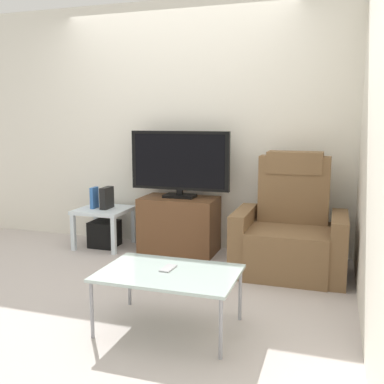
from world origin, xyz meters
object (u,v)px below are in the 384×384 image
book_upright (94,198)px  cell_phone (168,268)px  television (180,163)px  game_console (107,198)px  tv_stand (179,225)px  recliner_armchair (290,231)px  subwoofer_box (105,234)px  coffee_table (169,275)px  side_table (104,214)px

book_upright → cell_phone: (1.44, -1.53, -0.14)m
television → game_console: size_ratio=4.51×
television → book_upright: (-0.94, -0.11, -0.40)m
tv_stand → recliner_armchair: size_ratio=0.73×
television → recliner_armchair: bearing=-13.8°
television → game_console: television is taller
recliner_armchair → subwoofer_box: bearing=-175.3°
recliner_armchair → game_console: size_ratio=4.64×
recliner_armchair → coffee_table: (-0.64, -1.40, -0.00)m
side_table → coffee_table: 2.10m
recliner_armchair → television: bearing=176.5°
cell_phone → game_console: bearing=133.0°
tv_stand → book_upright: (-0.94, -0.09, 0.25)m
coffee_table → cell_phone: size_ratio=6.00×
side_table → subwoofer_box: side_table is taller
tv_stand → side_table: tv_stand is taller
recliner_armchair → book_upright: (-2.11, 0.18, 0.16)m
book_upright → cell_phone: 2.11m
tv_stand → coffee_table: tv_stand is taller
book_upright → television: bearing=6.5°
recliner_armchair → coffee_table: size_ratio=1.20×
subwoofer_box → coffee_table: (1.36, -1.60, 0.23)m
side_table → cell_phone: size_ratio=3.60×
cell_phone → book_upright: bearing=136.4°
side_table → book_upright: 0.21m
subwoofer_box → coffee_table: bearing=-49.5°
subwoofer_box → cell_phone: (1.34, -1.55, 0.26)m
game_console → subwoofer_box: bearing=-164.1°
tv_stand → subwoofer_box: size_ratio=2.79×
subwoofer_box → coffee_table: size_ratio=0.31×
book_upright → tv_stand: bearing=5.4°
side_table → subwoofer_box: (0.00, 0.00, -0.22)m
side_table → book_upright: size_ratio=2.35×
recliner_armchair → subwoofer_box: (-2.01, 0.20, -0.23)m
recliner_armchair → coffee_table: recliner_armchair is taller
subwoofer_box → cell_phone: bearing=-49.1°
television → recliner_armchair: size_ratio=0.97×
tv_stand → book_upright: book_upright is taller
recliner_armchair → cell_phone: (-0.67, -1.35, 0.03)m
subwoofer_box → tv_stand: bearing=4.7°
cell_phone → recliner_armchair: bearing=66.9°
television → side_table: 1.03m
coffee_table → side_table: bearing=130.5°
side_table → coffee_table: size_ratio=0.60×
tv_stand → coffee_table: size_ratio=0.87×
television → cell_phone: 1.79m
game_console → cell_phone: (1.31, -1.56, -0.14)m
game_console → recliner_armchair: bearing=-6.0°
tv_stand → book_upright: bearing=-174.6°
television → cell_phone: television is taller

